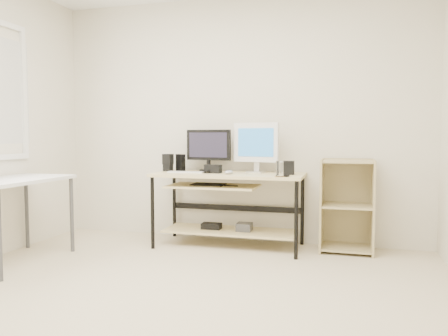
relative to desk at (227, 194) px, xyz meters
name	(u,v)px	position (x,y,z in m)	size (l,w,h in m)	color
room	(144,106)	(-0.11, -1.62, 0.78)	(4.01, 4.01, 2.62)	beige
desk	(227,194)	(0.00, 0.00, 0.00)	(1.50, 0.65, 0.75)	beige
side_table	(14,187)	(-1.65, -1.06, 0.13)	(0.60, 1.00, 0.75)	silver
shelf_unit	(347,205)	(1.18, 0.16, -0.09)	(0.50, 0.40, 0.90)	tan
black_monitor	(209,148)	(-0.24, 0.16, 0.46)	(0.48, 0.20, 0.44)	black
white_imac	(256,144)	(0.27, 0.14, 0.51)	(0.48, 0.15, 0.51)	silver
keyboard	(186,172)	(-0.41, -0.07, 0.22)	(0.37, 0.10, 0.01)	silver
mouse	(229,172)	(0.05, -0.11, 0.23)	(0.07, 0.11, 0.04)	#BCBCC1
center_speaker	(213,169)	(-0.13, -0.04, 0.25)	(0.17, 0.08, 0.09)	black
speaker_left	(168,162)	(-0.67, 0.08, 0.31)	(0.10, 0.10, 0.18)	black
speaker_right	(288,168)	(0.62, 0.00, 0.28)	(0.11, 0.11, 0.13)	black
audio_controller	(181,163)	(-0.54, 0.12, 0.30)	(0.09, 0.06, 0.18)	black
volume_puck	(207,172)	(-0.18, -0.07, 0.22)	(0.06, 0.06, 0.03)	black
smartphone	(286,176)	(0.63, -0.22, 0.22)	(0.07, 0.12, 0.01)	black
coaster	(280,177)	(0.58, -0.27, 0.21)	(0.09, 0.09, 0.01)	olive
drinking_glass	(280,168)	(0.58, -0.27, 0.29)	(0.07, 0.07, 0.14)	white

